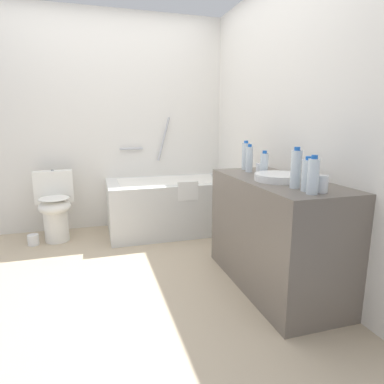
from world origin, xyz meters
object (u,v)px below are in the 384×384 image
object	(u,v)px
bathtub	(171,204)
water_bottle_2	(313,176)
water_bottle_1	(264,164)
water_bottle_5	(296,169)
toilet	(55,206)
toilet_paper_roll	(33,240)
drinking_glass_1	(322,184)
water_bottle_3	(249,159)
water_bottle_0	(308,175)
sink_faucet	(304,175)
water_bottle_4	(246,156)
sink_basin	(279,177)
drinking_glass_0	(261,169)

from	to	relation	value
bathtub	water_bottle_2	bearing A→B (deg)	-79.33
water_bottle_1	water_bottle_5	bearing A→B (deg)	-95.47
toilet	toilet_paper_roll	distance (m)	0.41
toilet	toilet_paper_roll	xyz separation A→B (m)	(-0.23, -0.11, -0.32)
water_bottle_5	water_bottle_2	bearing A→B (deg)	-93.35
drinking_glass_1	bathtub	bearing A→B (deg)	103.00
water_bottle_1	water_bottle_5	size ratio (longest dim) A/B	0.75
bathtub	water_bottle_3	bearing A→B (deg)	-69.71
water_bottle_0	bathtub	bearing A→B (deg)	101.79
sink_faucet	water_bottle_0	xyz separation A→B (m)	(-0.24, -0.37, 0.07)
sink_faucet	water_bottle_3	size ratio (longest dim) A/B	0.65
water_bottle_3	water_bottle_4	world-z (taller)	water_bottle_4
sink_basin	drinking_glass_0	bearing A→B (deg)	85.16
water_bottle_5	toilet_paper_roll	size ratio (longest dim) A/B	2.37
water_bottle_3	water_bottle_4	size ratio (longest dim) A/B	0.92
toilet	water_bottle_1	distance (m)	2.27
toilet	water_bottle_3	xyz separation A→B (m)	(1.68, -1.18, 0.58)
water_bottle_1	drinking_glass_1	xyz separation A→B (m)	(0.02, -0.66, -0.04)
drinking_glass_1	toilet	bearing A→B (deg)	129.93
sink_faucet	water_bottle_3	distance (m)	0.50
sink_basin	water_bottle_0	world-z (taller)	water_bottle_0
toilet	water_bottle_4	distance (m)	2.09
water_bottle_4	water_bottle_0	bearing A→B (deg)	-92.93
sink_basin	drinking_glass_1	world-z (taller)	drinking_glass_1
water_bottle_2	drinking_glass_0	size ratio (longest dim) A/B	2.71
water_bottle_3	drinking_glass_0	bearing A→B (deg)	-68.78
bathtub	water_bottle_4	bearing A→B (deg)	-65.34
water_bottle_5	drinking_glass_0	xyz separation A→B (m)	(0.07, 0.59, -0.08)
water_bottle_2	toilet_paper_roll	distance (m)	2.86
water_bottle_4	sink_faucet	bearing A→B (deg)	-72.00
water_bottle_1	drinking_glass_1	distance (m)	0.66
sink_basin	drinking_glass_1	distance (m)	0.43
sink_basin	water_bottle_1	world-z (taller)	water_bottle_1
sink_basin	water_bottle_4	world-z (taller)	water_bottle_4
toilet_paper_roll	drinking_glass_1	bearing A→B (deg)	-45.05
water_bottle_2	drinking_glass_1	bearing A→B (deg)	14.44
sink_faucet	water_bottle_2	bearing A→B (deg)	-120.14
water_bottle_1	toilet	bearing A→B (deg)	140.50
bathtub	toilet	distance (m)	1.26
water_bottle_3	drinking_glass_1	size ratio (longest dim) A/B	2.22
toilet	water_bottle_1	xyz separation A→B (m)	(1.70, -1.40, 0.56)
sink_basin	sink_faucet	bearing A→B (deg)	0.00
water_bottle_4	drinking_glass_0	bearing A→B (deg)	-87.68
water_bottle_0	water_bottle_4	distance (m)	0.96
water_bottle_0	drinking_glass_1	world-z (taller)	water_bottle_0
water_bottle_5	bathtub	bearing A→B (deg)	102.06
water_bottle_1	water_bottle_2	world-z (taller)	water_bottle_2
sink_basin	water_bottle_2	size ratio (longest dim) A/B	1.54
water_bottle_2	water_bottle_3	xyz separation A→B (m)	(0.04, 0.90, 0.00)
water_bottle_3	water_bottle_4	xyz separation A→B (m)	(0.04, 0.14, 0.01)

